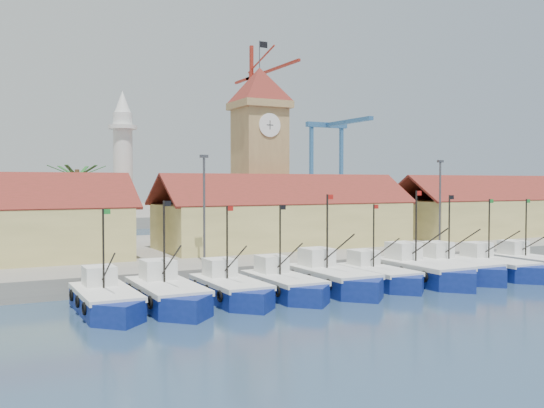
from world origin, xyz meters
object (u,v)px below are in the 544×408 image
minaret (123,168)px  boat_5 (380,278)px  boat_0 (107,302)px  clock_tower (260,149)px

minaret → boat_5: bearing=-61.0°
boat_5 → minaret: bearing=119.0°
boat_0 → minaret: 28.21m
boat_0 → minaret: (7.18, 25.74, 9.01)m
boat_0 → minaret: minaret is taller
boat_0 → clock_tower: (22.18, 23.74, 11.25)m
clock_tower → boat_5: bearing=-92.2°
clock_tower → minaret: (-15.00, 2.00, -2.23)m
boat_0 → clock_tower: bearing=46.9°
boat_0 → minaret: bearing=74.4°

